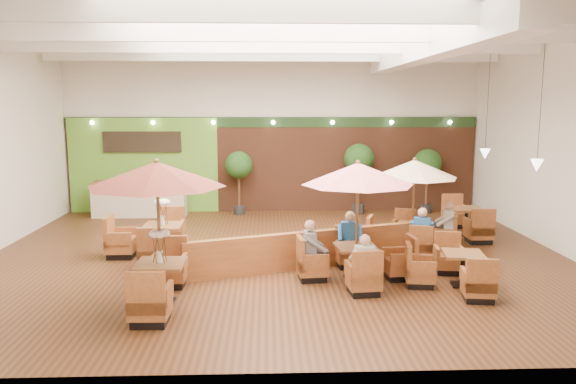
{
  "coord_description": "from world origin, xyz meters",
  "views": [
    {
      "loc": [
        -0.22,
        -13.22,
        3.65
      ],
      "look_at": [
        0.3,
        0.5,
        1.5
      ],
      "focal_mm": 35.0,
      "sensor_mm": 36.0,
      "label": 1
    }
  ],
  "objects_px": {
    "table_3": "(152,238)",
    "table_5": "(466,222)",
    "topiary_1": "(359,162)",
    "table_1": "(357,199)",
    "table_0": "(158,195)",
    "diner_4": "(446,220)",
    "diner_3": "(422,228)",
    "table_2": "(414,187)",
    "diner_1": "(350,234)",
    "diner_2": "(312,244)",
    "diner_0": "(364,257)",
    "service_counter": "(140,199)",
    "topiary_2": "(427,165)",
    "booth_divider": "(316,249)",
    "topiary_0": "(239,168)",
    "table_4": "(450,270)"
  },
  "relations": [
    {
      "from": "table_2",
      "to": "diner_4",
      "type": "bearing_deg",
      "value": 19.79
    },
    {
      "from": "diner_1",
      "to": "booth_divider",
      "type": "bearing_deg",
      "value": 2.39
    },
    {
      "from": "table_0",
      "to": "table_5",
      "type": "distance_m",
      "value": 9.39
    },
    {
      "from": "diner_4",
      "to": "diner_0",
      "type": "bearing_deg",
      "value": 154.08
    },
    {
      "from": "table_0",
      "to": "topiary_2",
      "type": "height_order",
      "value": "table_0"
    },
    {
      "from": "booth_divider",
      "to": "diner_2",
      "type": "xyz_separation_m",
      "value": [
        -0.16,
        -0.94,
        0.35
      ]
    },
    {
      "from": "table_4",
      "to": "table_5",
      "type": "bearing_deg",
      "value": 75.51
    },
    {
      "from": "table_2",
      "to": "table_5",
      "type": "distance_m",
      "value": 2.8
    },
    {
      "from": "table_5",
      "to": "topiary_1",
      "type": "distance_m",
      "value": 4.33
    },
    {
      "from": "diner_0",
      "to": "topiary_0",
      "type": "bearing_deg",
      "value": 104.57
    },
    {
      "from": "topiary_2",
      "to": "diner_0",
      "type": "bearing_deg",
      "value": -113.5
    },
    {
      "from": "topiary_2",
      "to": "diner_3",
      "type": "relative_size",
      "value": 2.77
    },
    {
      "from": "table_0",
      "to": "table_3",
      "type": "bearing_deg",
      "value": 105.26
    },
    {
      "from": "table_0",
      "to": "diner_4",
      "type": "xyz_separation_m",
      "value": [
        6.5,
        3.68,
        -1.28
      ]
    },
    {
      "from": "topiary_2",
      "to": "diner_0",
      "type": "distance_m",
      "value": 8.88
    },
    {
      "from": "table_2",
      "to": "table_3",
      "type": "distance_m",
      "value": 6.56
    },
    {
      "from": "table_0",
      "to": "diner_2",
      "type": "bearing_deg",
      "value": 25.02
    },
    {
      "from": "service_counter",
      "to": "table_3",
      "type": "height_order",
      "value": "table_3"
    },
    {
      "from": "table_3",
      "to": "table_5",
      "type": "height_order",
      "value": "table_3"
    },
    {
      "from": "topiary_1",
      "to": "table_1",
      "type": "bearing_deg",
      "value": -99.56
    },
    {
      "from": "table_2",
      "to": "topiary_2",
      "type": "distance_m",
      "value": 5.09
    },
    {
      "from": "table_0",
      "to": "topiary_2",
      "type": "bearing_deg",
      "value": 50.25
    },
    {
      "from": "table_4",
      "to": "diner_4",
      "type": "xyz_separation_m",
      "value": [
        0.83,
        2.89,
        0.43
      ]
    },
    {
      "from": "service_counter",
      "to": "diner_2",
      "type": "relative_size",
      "value": 3.64
    },
    {
      "from": "table_2",
      "to": "diner_4",
      "type": "distance_m",
      "value": 1.21
    },
    {
      "from": "booth_divider",
      "to": "diner_4",
      "type": "distance_m",
      "value": 3.74
    },
    {
      "from": "table_2",
      "to": "diner_0",
      "type": "bearing_deg",
      "value": -98.84
    },
    {
      "from": "service_counter",
      "to": "table_2",
      "type": "distance_m",
      "value": 9.15
    },
    {
      "from": "table_0",
      "to": "table_2",
      "type": "distance_m",
      "value": 6.75
    },
    {
      "from": "topiary_0",
      "to": "table_1",
      "type": "bearing_deg",
      "value": -68.78
    },
    {
      "from": "diner_2",
      "to": "diner_3",
      "type": "bearing_deg",
      "value": 116.36
    },
    {
      "from": "table_3",
      "to": "diner_1",
      "type": "height_order",
      "value": "table_3"
    },
    {
      "from": "table_3",
      "to": "booth_divider",
      "type": "bearing_deg",
      "value": -13.99
    },
    {
      "from": "booth_divider",
      "to": "diner_4",
      "type": "height_order",
      "value": "diner_4"
    },
    {
      "from": "service_counter",
      "to": "diner_3",
      "type": "relative_size",
      "value": 3.82
    },
    {
      "from": "service_counter",
      "to": "topiary_2",
      "type": "relative_size",
      "value": 1.38
    },
    {
      "from": "diner_2",
      "to": "diner_4",
      "type": "bearing_deg",
      "value": 120.68
    },
    {
      "from": "table_0",
      "to": "topiary_1",
      "type": "relative_size",
      "value": 1.14
    },
    {
      "from": "table_3",
      "to": "topiary_0",
      "type": "bearing_deg",
      "value": 70.98
    },
    {
      "from": "table_2",
      "to": "topiary_2",
      "type": "height_order",
      "value": "table_2"
    },
    {
      "from": "table_3",
      "to": "table_5",
      "type": "relative_size",
      "value": 1.04
    },
    {
      "from": "diner_2",
      "to": "diner_3",
      "type": "height_order",
      "value": "diner_2"
    },
    {
      "from": "topiary_0",
      "to": "diner_1",
      "type": "distance_m",
      "value": 6.91
    },
    {
      "from": "diner_0",
      "to": "diner_1",
      "type": "relative_size",
      "value": 0.91
    },
    {
      "from": "table_0",
      "to": "diner_3",
      "type": "height_order",
      "value": "table_0"
    },
    {
      "from": "table_2",
      "to": "table_1",
      "type": "bearing_deg",
      "value": -107.3
    },
    {
      "from": "service_counter",
      "to": "table_0",
      "type": "xyz_separation_m",
      "value": [
        2.21,
        -8.27,
        1.45
      ]
    },
    {
      "from": "diner_3",
      "to": "table_2",
      "type": "bearing_deg",
      "value": 107.74
    },
    {
      "from": "booth_divider",
      "to": "table_3",
      "type": "relative_size",
      "value": 2.27
    },
    {
      "from": "table_5",
      "to": "diner_4",
      "type": "xyz_separation_m",
      "value": [
        -1.09,
        -1.58,
        0.39
      ]
    }
  ]
}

